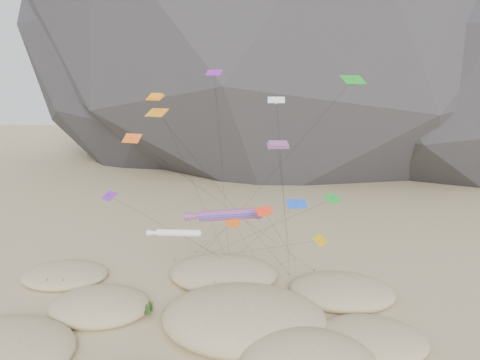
# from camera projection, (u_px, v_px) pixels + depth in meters

# --- Properties ---
(ground) EXTENTS (500.00, 500.00, 0.00)m
(ground) POSITION_uv_depth(u_px,v_px,m) (198.00, 349.00, 45.54)
(ground) COLOR #CCB789
(ground) RESTS_ON ground
(dunes) EXTENTS (49.71, 37.33, 4.56)m
(dunes) POSITION_uv_depth(u_px,v_px,m) (202.00, 317.00, 50.18)
(dunes) COLOR #CCB789
(dunes) RESTS_ON ground
(dune_grass) EXTENTS (40.29, 30.29, 1.47)m
(dune_grass) POSITION_uv_depth(u_px,v_px,m) (188.00, 320.00, 49.45)
(dune_grass) COLOR black
(dune_grass) RESTS_ON ground
(kite_stakes) EXTENTS (20.50, 6.77, 0.30)m
(kite_stakes) POSITION_uv_depth(u_px,v_px,m) (246.00, 262.00, 67.76)
(kite_stakes) COLOR #3F2D1E
(kite_stakes) RESTS_ON ground
(rainbow_tube_kite) EXTENTS (9.05, 16.90, 11.97)m
(rainbow_tube_kite) POSITION_uv_depth(u_px,v_px,m) (225.00, 215.00, 52.49)
(rainbow_tube_kite) COLOR #FF571A
(rainbow_tube_kite) RESTS_ON ground
(white_tube_kite) EXTENTS (8.57, 12.86, 9.15)m
(white_tube_kite) POSITION_uv_depth(u_px,v_px,m) (175.00, 233.00, 54.05)
(white_tube_kite) COLOR white
(white_tube_kite) RESTS_ON ground
(orange_parafoil) EXTENTS (7.82, 11.89, 24.36)m
(orange_parafoil) POSITION_uv_depth(u_px,v_px,m) (156.00, 100.00, 55.89)
(orange_parafoil) COLOR orange
(orange_parafoil) RESTS_ON ground
(multi_parafoil) EXTENTS (2.47, 16.95, 19.54)m
(multi_parafoil) POSITION_uv_depth(u_px,v_px,m) (278.00, 147.00, 49.34)
(multi_parafoil) COLOR red
(multi_parafoil) RESTS_ON ground
(delta_kites) EXTENTS (30.79, 20.93, 27.03)m
(delta_kites) POSITION_uv_depth(u_px,v_px,m) (242.00, 157.00, 52.34)
(delta_kites) COLOR #DFA30B
(delta_kites) RESTS_ON ground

